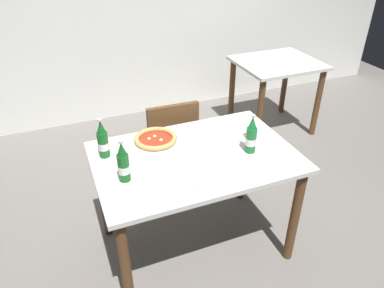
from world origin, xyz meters
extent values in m
plane|color=slate|center=(0.00, 0.00, 0.00)|extent=(8.00, 8.00, 0.00)
cube|color=silver|center=(0.00, 0.00, 0.73)|extent=(1.20, 0.80, 0.03)
cylinder|color=brown|center=(-0.54, -0.34, 0.36)|extent=(0.06, 0.06, 0.72)
cylinder|color=brown|center=(0.54, -0.34, 0.36)|extent=(0.06, 0.06, 0.72)
cylinder|color=brown|center=(-0.54, 0.34, 0.36)|extent=(0.06, 0.06, 0.72)
cylinder|color=brown|center=(0.54, 0.34, 0.36)|extent=(0.06, 0.06, 0.72)
cube|color=brown|center=(0.04, 0.68, 0.43)|extent=(0.41, 0.41, 0.04)
cube|color=brown|center=(0.04, 0.50, 0.65)|extent=(0.38, 0.05, 0.40)
cylinder|color=brown|center=(0.22, 0.85, 0.21)|extent=(0.04, 0.04, 0.41)
cylinder|color=brown|center=(-0.12, 0.85, 0.21)|extent=(0.04, 0.04, 0.41)
cylinder|color=brown|center=(0.21, 0.51, 0.21)|extent=(0.04, 0.04, 0.41)
cylinder|color=brown|center=(-0.13, 0.51, 0.21)|extent=(0.04, 0.04, 0.41)
cube|color=silver|center=(1.41, 1.25, 0.73)|extent=(0.80, 0.70, 0.03)
cylinder|color=brown|center=(1.07, 0.96, 0.36)|extent=(0.06, 0.06, 0.72)
cylinder|color=brown|center=(1.75, 0.96, 0.36)|extent=(0.06, 0.06, 0.72)
cylinder|color=brown|center=(1.07, 1.54, 0.36)|extent=(0.06, 0.06, 0.72)
cylinder|color=brown|center=(1.75, 1.54, 0.36)|extent=(0.06, 0.06, 0.72)
cylinder|color=white|center=(-0.17, 0.23, 0.76)|extent=(0.29, 0.29, 0.01)
cylinder|color=#AD2D19|center=(-0.17, 0.23, 0.77)|extent=(0.21, 0.21, 0.01)
torus|color=tan|center=(-0.17, 0.23, 0.78)|extent=(0.27, 0.27, 0.03)
sphere|color=silver|center=(-0.21, 0.25, 0.77)|extent=(0.02, 0.02, 0.02)
sphere|color=silver|center=(-0.14, 0.21, 0.77)|extent=(0.02, 0.02, 0.02)
sphere|color=silver|center=(-0.17, 0.27, 0.77)|extent=(0.02, 0.02, 0.02)
cylinder|color=#14591E|center=(-0.50, 0.20, 0.83)|extent=(0.06, 0.06, 0.16)
cone|color=#14591E|center=(-0.50, 0.20, 0.95)|extent=(0.05, 0.05, 0.07)
cylinder|color=#B7B7BC|center=(-0.50, 0.20, 0.99)|extent=(0.03, 0.03, 0.01)
cylinder|color=white|center=(-0.50, 0.20, 0.82)|extent=(0.07, 0.07, 0.04)
cylinder|color=#14591E|center=(-0.44, -0.08, 0.83)|extent=(0.06, 0.06, 0.16)
cone|color=#14591E|center=(-0.44, -0.08, 0.95)|extent=(0.05, 0.05, 0.07)
cylinder|color=#B7B7BC|center=(-0.44, -0.08, 0.99)|extent=(0.03, 0.03, 0.01)
cylinder|color=white|center=(-0.44, -0.08, 0.82)|extent=(0.07, 0.07, 0.04)
cylinder|color=#196B2D|center=(0.33, -0.08, 0.83)|extent=(0.06, 0.06, 0.16)
cone|color=#196B2D|center=(0.33, -0.08, 0.95)|extent=(0.05, 0.05, 0.07)
cylinder|color=#B7B7BC|center=(0.33, -0.08, 0.99)|extent=(0.03, 0.03, 0.01)
cylinder|color=white|center=(0.33, -0.08, 0.82)|extent=(0.07, 0.07, 0.04)
cube|color=white|center=(-0.16, -0.20, 0.75)|extent=(0.22, 0.22, 0.00)
cube|color=silver|center=(-0.14, -0.20, 0.76)|extent=(0.08, 0.18, 0.00)
cube|color=silver|center=(-0.18, -0.20, 0.76)|extent=(0.03, 0.17, 0.00)
cylinder|color=white|center=(0.41, 0.04, 0.80)|extent=(0.07, 0.07, 0.09)
camera|label=1|loc=(-0.69, -1.66, 1.95)|focal=33.83mm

